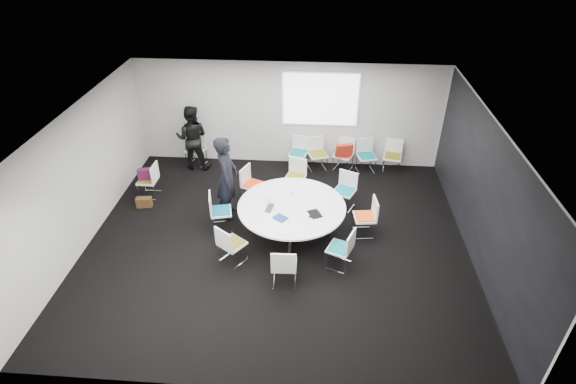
# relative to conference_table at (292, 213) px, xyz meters

# --- Properties ---
(room_shell) EXTENTS (8.08, 7.08, 2.88)m
(room_shell) POSITION_rel_conference_table_xyz_m (-0.19, -0.29, 0.85)
(room_shell) COLOR black
(room_shell) RESTS_ON ground
(conference_table) EXTENTS (2.28, 2.28, 0.73)m
(conference_table) POSITION_rel_conference_table_xyz_m (0.00, 0.00, 0.00)
(conference_table) COLOR silver
(conference_table) RESTS_ON ground
(projection_screen) EXTENTS (1.90, 0.03, 1.35)m
(projection_screen) POSITION_rel_conference_table_xyz_m (0.51, 3.17, 1.30)
(projection_screen) COLOR white
(projection_screen) RESTS_ON room_shell
(chair_ring_a) EXTENTS (0.50, 0.51, 0.88)m
(chair_ring_a) POSITION_rel_conference_table_xyz_m (1.57, 0.10, -0.27)
(chair_ring_a) COLOR silver
(chair_ring_a) RESTS_ON ground
(chair_ring_b) EXTENTS (0.61, 0.60, 0.88)m
(chair_ring_b) POSITION_rel_conference_table_xyz_m (1.16, 1.09, -0.27)
(chair_ring_b) COLOR silver
(chair_ring_b) RESTS_ON ground
(chair_ring_c) EXTENTS (0.56, 0.56, 0.88)m
(chair_ring_c) POSITION_rel_conference_table_xyz_m (-0.02, 1.62, -0.27)
(chair_ring_c) COLOR silver
(chair_ring_c) RESTS_ON ground
(chair_ring_d) EXTENTS (0.59, 0.60, 0.88)m
(chair_ring_d) POSITION_rel_conference_table_xyz_m (-1.01, 1.21, -0.27)
(chair_ring_d) COLOR silver
(chair_ring_d) RESTS_ON ground
(chair_ring_e) EXTENTS (0.54, 0.55, 0.88)m
(chair_ring_e) POSITION_rel_conference_table_xyz_m (-1.56, 0.08, -0.27)
(chair_ring_e) COLOR silver
(chair_ring_e) RESTS_ON ground
(chair_ring_f) EXTENTS (0.64, 0.63, 0.88)m
(chair_ring_f) POSITION_rel_conference_table_xyz_m (-1.12, -0.99, -0.27)
(chair_ring_f) COLOR silver
(chair_ring_f) RESTS_ON ground
(chair_ring_g) EXTENTS (0.47, 0.46, 0.88)m
(chair_ring_g) POSITION_rel_conference_table_xyz_m (-0.04, -1.53, -0.27)
(chair_ring_g) COLOR silver
(chair_ring_g) RESTS_ON ground
(chair_ring_h) EXTENTS (0.59, 0.60, 0.88)m
(chair_ring_h) POSITION_rel_conference_table_xyz_m (1.02, -0.97, -0.27)
(chair_ring_h) COLOR silver
(chair_ring_h) RESTS_ON ground
(chair_back_a) EXTENTS (0.55, 0.54, 0.88)m
(chair_back_a) POSITION_rel_conference_table_xyz_m (-0.01, 2.87, -0.27)
(chair_back_a) COLOR silver
(chair_back_a) RESTS_ON ground
(chair_back_b) EXTENTS (0.58, 0.58, 0.88)m
(chair_back_b) POSITION_rel_conference_table_xyz_m (0.50, 2.84, -0.27)
(chair_back_b) COLOR silver
(chair_back_b) RESTS_ON ground
(chair_back_c) EXTENTS (0.60, 0.60, 0.88)m
(chair_back_c) POSITION_rel_conference_table_xyz_m (1.19, 2.87, -0.27)
(chair_back_c) COLOR silver
(chair_back_c) RESTS_ON ground
(chair_back_d) EXTENTS (0.55, 0.54, 0.88)m
(chair_back_d) POSITION_rel_conference_table_xyz_m (1.79, 2.83, -0.27)
(chair_back_d) COLOR silver
(chair_back_d) RESTS_ON ground
(chair_back_e) EXTENTS (0.54, 0.53, 0.88)m
(chair_back_e) POSITION_rel_conference_table_xyz_m (2.48, 2.87, -0.27)
(chair_back_e) COLOR silver
(chair_back_e) RESTS_ON ground
(chair_spare_left) EXTENTS (0.45, 0.47, 0.88)m
(chair_spare_left) POSITION_rel_conference_table_xyz_m (-3.56, 1.22, -0.27)
(chair_spare_left) COLOR silver
(chair_spare_left) RESTS_ON ground
(chair_person_back) EXTENTS (0.57, 0.57, 0.88)m
(chair_person_back) POSITION_rel_conference_table_xyz_m (-2.81, 2.86, -0.27)
(chair_person_back) COLOR silver
(chair_person_back) RESTS_ON ground
(person_main) EXTENTS (0.52, 0.75, 1.97)m
(person_main) POSITION_rel_conference_table_xyz_m (-1.48, 0.61, 0.44)
(person_main) COLOR black
(person_main) RESTS_ON ground
(person_back) EXTENTS (0.88, 0.70, 1.77)m
(person_back) POSITION_rel_conference_table_xyz_m (-2.81, 2.70, 0.34)
(person_back) COLOR black
(person_back) RESTS_ON ground
(laptop) EXTENTS (0.26, 0.36, 0.03)m
(laptop) POSITION_rel_conference_table_xyz_m (-0.41, -0.14, 0.20)
(laptop) COLOR #333338
(laptop) RESTS_ON conference_table
(laptop_lid) EXTENTS (0.08, 0.30, 0.22)m
(laptop_lid) POSITION_rel_conference_table_xyz_m (-0.49, 0.15, 0.31)
(laptop_lid) COLOR silver
(laptop_lid) RESTS_ON conference_table
(notebook_black) EXTENTS (0.33, 0.37, 0.02)m
(notebook_black) POSITION_rel_conference_table_xyz_m (0.49, -0.27, 0.19)
(notebook_black) COLOR black
(notebook_black) RESTS_ON conference_table
(tablet_folio) EXTENTS (0.33, 0.32, 0.03)m
(tablet_folio) POSITION_rel_conference_table_xyz_m (-0.20, -0.47, 0.20)
(tablet_folio) COLOR navy
(tablet_folio) RESTS_ON conference_table
(papers_right) EXTENTS (0.36, 0.31, 0.00)m
(papers_right) POSITION_rel_conference_table_xyz_m (0.56, 0.32, 0.19)
(papers_right) COLOR white
(papers_right) RESTS_ON conference_table
(papers_front) EXTENTS (0.34, 0.27, 0.00)m
(papers_front) POSITION_rel_conference_table_xyz_m (0.75, -0.16, 0.19)
(papers_front) COLOR white
(papers_front) RESTS_ON conference_table
(cup) EXTENTS (0.08, 0.08, 0.09)m
(cup) POSITION_rel_conference_table_xyz_m (-0.03, 0.44, 0.23)
(cup) COLOR white
(cup) RESTS_ON conference_table
(phone) EXTENTS (0.15, 0.08, 0.01)m
(phone) POSITION_rel_conference_table_xyz_m (0.44, -0.37, 0.19)
(phone) COLOR black
(phone) RESTS_ON conference_table
(maroon_bag) EXTENTS (0.42, 0.23, 0.28)m
(maroon_bag) POSITION_rel_conference_table_xyz_m (-3.58, 1.22, 0.07)
(maroon_bag) COLOR #4B142F
(maroon_bag) RESTS_ON chair_spare_left
(brown_bag) EXTENTS (0.38, 0.21, 0.24)m
(brown_bag) POSITION_rel_conference_table_xyz_m (-3.56, 0.75, -0.43)
(brown_bag) COLOR #452A16
(brown_bag) RESTS_ON ground
(red_jacket) EXTENTS (0.47, 0.26, 0.36)m
(red_jacket) POSITION_rel_conference_table_xyz_m (1.18, 2.65, 0.15)
(red_jacket) COLOR #AA2315
(red_jacket) RESTS_ON chair_back_c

